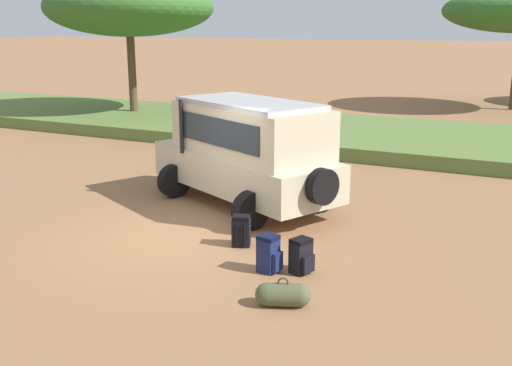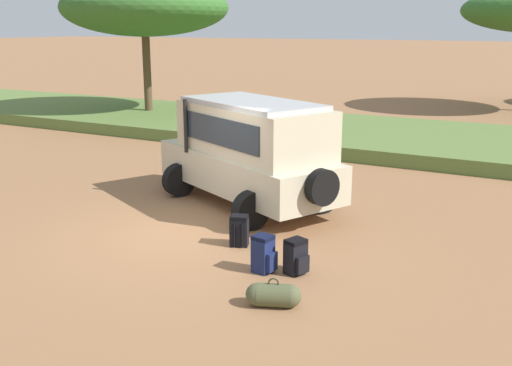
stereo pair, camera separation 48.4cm
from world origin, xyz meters
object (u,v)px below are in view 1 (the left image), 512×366
Objects in this scene: safari_vehicle at (246,150)px; backpack_near_rear_wheel at (241,231)px; backpack_cluster_center at (301,256)px; duffel_bag_low_black_case at (283,295)px; backpack_beside_front_wheel at (269,254)px; acacia_tree_far_left at (129,8)px.

backpack_near_rear_wheel is (1.11, -2.42, -1.00)m from safari_vehicle.
backpack_near_rear_wheel is at bearing 154.99° from backpack_cluster_center.
backpack_near_rear_wheel is 0.75× the size of duffel_bag_low_black_case.
backpack_cluster_center reaches higher than backpack_near_rear_wheel.
duffel_bag_low_black_case is at bearing -55.92° from backpack_beside_front_wheel.
safari_vehicle is 14.05m from acacia_tree_far_left.
backpack_beside_front_wheel is 1.07× the size of backpack_cluster_center.
safari_vehicle is at bearing -42.12° from acacia_tree_far_left.
backpack_cluster_center is 1.01× the size of backpack_near_rear_wheel.
backpack_cluster_center is at bearing 99.57° from duffel_bag_low_black_case.
backpack_cluster_center is 1.30m from duffel_bag_low_black_case.
backpack_near_rear_wheel is at bearing -65.41° from safari_vehicle.
safari_vehicle is 5.34m from duffel_bag_low_black_case.
acacia_tree_far_left is at bearing 134.13° from backpack_near_rear_wheel.
backpack_beside_front_wheel is 1.08× the size of backpack_near_rear_wheel.
backpack_beside_front_wheel is 1.33m from backpack_near_rear_wheel.
backpack_beside_front_wheel is at bearing 124.08° from duffel_bag_low_black_case.
safari_vehicle reaches higher than backpack_beside_front_wheel.
safari_vehicle is 8.91× the size of backpack_near_rear_wheel.
acacia_tree_far_left reaches higher than backpack_beside_front_wheel.
safari_vehicle reaches higher than backpack_near_rear_wheel.
duffel_bag_low_black_case is 19.26m from acacia_tree_far_left.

